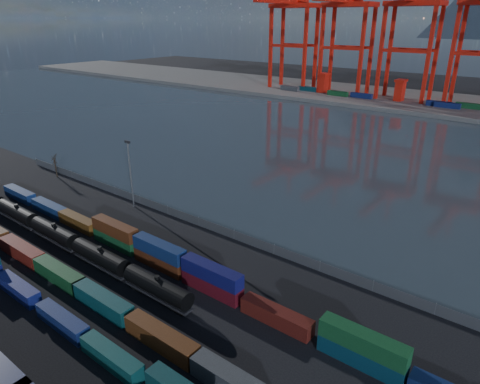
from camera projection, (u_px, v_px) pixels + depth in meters
The scene contains 13 objects.
ground at pixel (126, 305), 68.93m from camera, with size 700.00×700.00×0.00m, color black.
harbor_water at pixel (375, 154), 145.60m from camera, with size 700.00×700.00×0.00m, color #2F3B43.
far_quay at pixel (453, 105), 221.90m from camera, with size 700.00×70.00×2.00m, color #514F4C.
container_row_south at pixel (35, 298), 67.52m from camera, with size 139.12×2.24×4.77m.
container_row_mid at pixel (89, 293), 69.54m from camera, with size 143.11×2.60×2.77m.
container_row_north at pixel (208, 280), 71.87m from camera, with size 141.17×2.41×5.14m.
tanker_string at pixel (35, 223), 91.62m from camera, with size 91.69×3.05×4.36m.
waterfront_fence at pixel (234, 235), 89.00m from camera, with size 160.12×0.12×2.20m.
bare_tree at pixel (55, 165), 123.15m from camera, with size 1.80×1.86×7.10m.
yard_light_mast at pixel (130, 170), 101.50m from camera, with size 1.60×0.40×16.60m.
gantry_cranes at pixel (449, 15), 204.87m from camera, with size 202.67×53.12×71.94m.
quay_containers at pixel (423, 102), 216.68m from camera, with size 172.58×10.99×2.60m.
straddle_carriers at pixel (445, 94), 213.45m from camera, with size 140.00×7.00×11.10m.
Camera 1 is at (49.60, -33.58, 42.84)m, focal length 32.00 mm.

